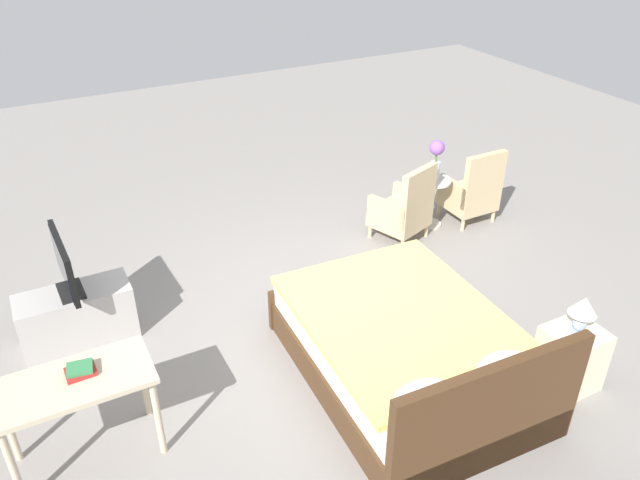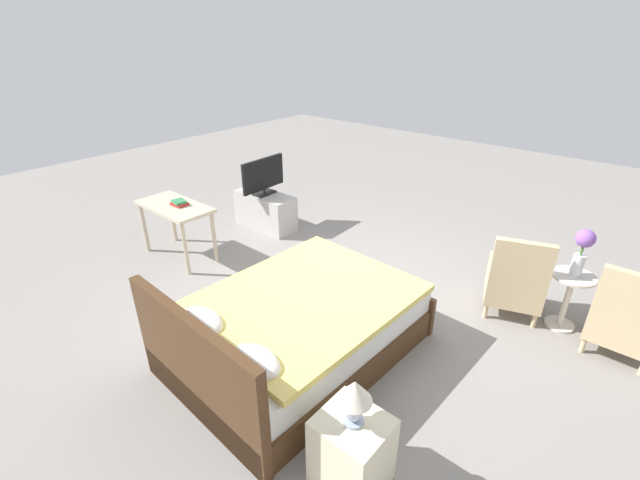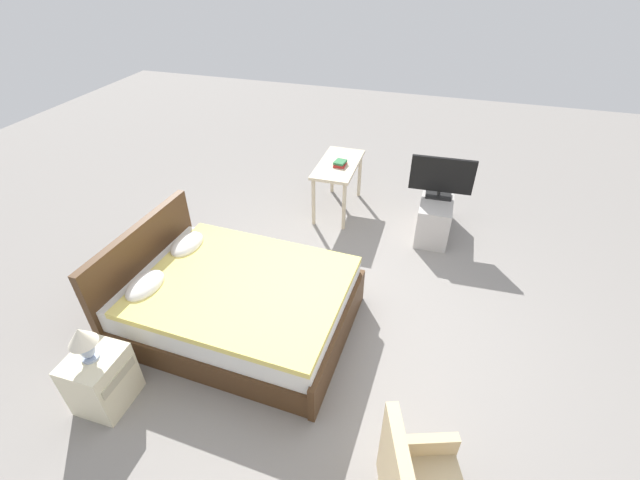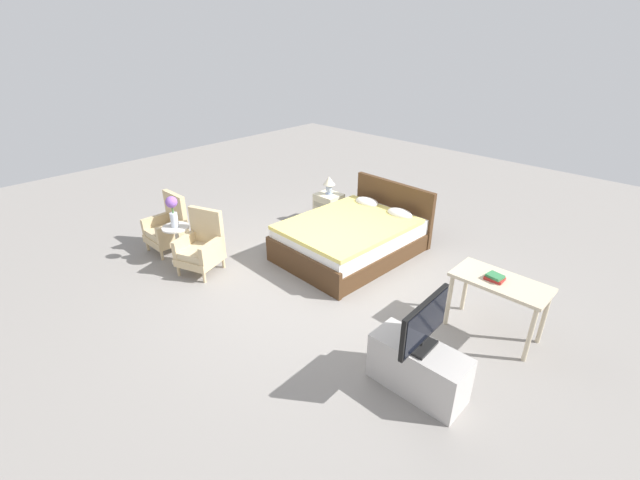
% 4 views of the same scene
% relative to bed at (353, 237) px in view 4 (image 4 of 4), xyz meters
% --- Properties ---
extents(ground_plane, '(16.00, 16.00, 0.00)m').
position_rel_bed_xyz_m(ground_plane, '(0.23, -1.03, -0.30)').
color(ground_plane, gray).
extents(bed, '(1.65, 2.23, 0.96)m').
position_rel_bed_xyz_m(bed, '(0.00, 0.00, 0.00)').
color(bed, '#472D19').
rests_on(bed, ground_plane).
extents(armchair_by_window_left, '(0.54, 0.54, 0.92)m').
position_rel_bed_xyz_m(armchair_by_window_left, '(-2.24, -1.93, 0.08)').
color(armchair_by_window_left, '#CCB284').
rests_on(armchair_by_window_left, ground_plane).
extents(armchair_by_window_right, '(0.69, 0.69, 0.92)m').
position_rel_bed_xyz_m(armchair_by_window_right, '(-1.28, -1.93, 0.08)').
color(armchair_by_window_right, '#CCB284').
rests_on(armchair_by_window_right, ground_plane).
extents(side_table, '(0.40, 0.40, 0.60)m').
position_rel_bed_xyz_m(side_table, '(-1.75, -2.05, 0.08)').
color(side_table, beige).
rests_on(side_table, ground_plane).
extents(flower_vase, '(0.17, 0.17, 0.48)m').
position_rel_bed_xyz_m(flower_vase, '(-1.75, -2.05, 0.59)').
color(flower_vase, silver).
rests_on(flower_vase, side_table).
extents(nightstand, '(0.44, 0.41, 0.54)m').
position_rel_bed_xyz_m(nightstand, '(-1.13, 0.65, -0.03)').
color(nightstand, beige).
rests_on(nightstand, ground_plane).
extents(table_lamp, '(0.22, 0.22, 0.33)m').
position_rel_bed_xyz_m(table_lamp, '(-1.13, 0.65, 0.46)').
color(table_lamp, '#9EADC6').
rests_on(table_lamp, nightstand).
extents(tv_stand, '(0.96, 0.40, 0.52)m').
position_rel_bed_xyz_m(tv_stand, '(2.29, -1.77, -0.04)').
color(tv_stand, '#B7B2AD').
rests_on(tv_stand, ground_plane).
extents(tv_flatscreen, '(0.21, 0.78, 0.53)m').
position_rel_bed_xyz_m(tv_flatscreen, '(2.29, -1.77, 0.50)').
color(tv_flatscreen, black).
rests_on(tv_flatscreen, tv_stand).
extents(vanity_desk, '(1.04, 0.52, 0.72)m').
position_rel_bed_xyz_m(vanity_desk, '(2.46, -0.41, 0.32)').
color(vanity_desk, beige).
rests_on(vanity_desk, ground_plane).
extents(book_stack, '(0.20, 0.16, 0.06)m').
position_rel_bed_xyz_m(book_stack, '(2.39, -0.45, 0.46)').
color(book_stack, '#AD2823').
rests_on(book_stack, vanity_desk).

